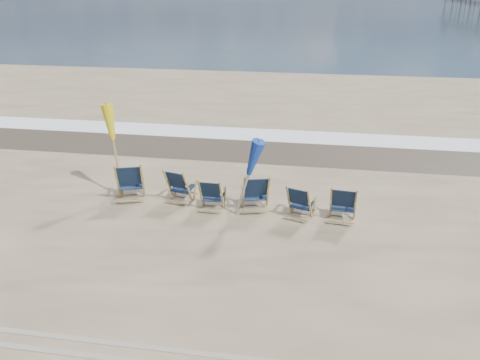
{
  "coord_description": "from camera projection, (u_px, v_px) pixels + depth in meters",
  "views": [
    {
      "loc": [
        1.53,
        -7.34,
        5.11
      ],
      "look_at": [
        0.0,
        2.2,
        0.9
      ],
      "focal_mm": 35.0,
      "sensor_mm": 36.0,
      "label": 1
    }
  ],
  "objects": [
    {
      "name": "umbrella_yellow",
      "position": [
        113.0,
        128.0,
        11.13
      ],
      "size": [
        0.3,
        0.3,
        2.34
      ],
      "color": "olive",
      "rests_on": "ground"
    },
    {
      "name": "wet_sand_strip",
      "position": [
        263.0,
        149.0,
        15.06
      ],
      "size": [
        200.0,
        2.6,
        0.0
      ],
      "primitive_type": "cube",
      "color": "#42362A",
      "rests_on": "ground"
    },
    {
      "name": "surf_foam",
      "position": [
        267.0,
        135.0,
        16.42
      ],
      "size": [
        200.0,
        1.4,
        0.01
      ],
      "primitive_type": "cube",
      "color": "silver",
      "rests_on": "ground"
    },
    {
      "name": "beach_chair_2",
      "position": [
        221.0,
        196.0,
        10.82
      ],
      "size": [
        0.58,
        0.65,
        0.89
      ],
      "primitive_type": null,
      "rotation": [
        0.0,
        0.0,
        3.12
      ],
      "color": "#121F36",
      "rests_on": "ground"
    },
    {
      "name": "beach_chair_4",
      "position": [
        309.0,
        205.0,
        10.41
      ],
      "size": [
        0.74,
        0.78,
        0.88
      ],
      "primitive_type": null,
      "rotation": [
        0.0,
        0.0,
        2.82
      ],
      "color": "#121F36",
      "rests_on": "ground"
    },
    {
      "name": "beach_chair_3",
      "position": [
        268.0,
        193.0,
        10.84
      ],
      "size": [
        0.79,
        0.85,
        1.0
      ],
      "primitive_type": null,
      "rotation": [
        0.0,
        0.0,
        3.38
      ],
      "color": "#121F36",
      "rests_on": "ground"
    },
    {
      "name": "beach_chair_1",
      "position": [
        187.0,
        188.0,
        11.18
      ],
      "size": [
        0.74,
        0.8,
        0.94
      ],
      "primitive_type": null,
      "rotation": [
        0.0,
        0.0,
        2.9
      ],
      "color": "#121F36",
      "rests_on": "ground"
    },
    {
      "name": "beach_chair_0",
      "position": [
        142.0,
        181.0,
        11.37
      ],
      "size": [
        0.88,
        0.94,
        1.07
      ],
      "primitive_type": null,
      "rotation": [
        0.0,
        0.0,
        3.45
      ],
      "color": "#121F36",
      "rests_on": "ground"
    },
    {
      "name": "beach_chair_5",
      "position": [
        355.0,
        206.0,
        10.29
      ],
      "size": [
        0.67,
        0.74,
        0.95
      ],
      "primitive_type": null,
      "rotation": [
        0.0,
        0.0,
        3.05
      ],
      "color": "#121F36",
      "rests_on": "ground"
    },
    {
      "name": "umbrella_blue",
      "position": [
        246.0,
        158.0,
        10.22
      ],
      "size": [
        0.3,
        0.3,
        1.99
      ],
      "color": "#A5A5AD",
      "rests_on": "ground"
    }
  ]
}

